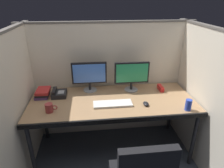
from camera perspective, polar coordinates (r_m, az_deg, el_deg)
The scene contains 14 objects.
ground_plane at distance 2.53m, azimuth 0.98°, elevation -22.87°, with size 8.00×8.00×0.00m, color #383F4C.
cubicle_partition_rear at distance 2.68m, azimuth -0.96°, elevation 0.92°, with size 2.21×0.06×1.57m.
cubicle_partition_left at distance 2.31m, azimuth -25.05°, elevation -5.65°, with size 0.06×1.41×1.57m.
cubicle_partition_right at distance 2.50m, azimuth 23.76°, elevation -3.07°, with size 0.06×1.41×1.57m.
desk at distance 2.31m, azimuth 0.18°, elevation -5.82°, with size 1.90×0.80×0.74m.
monitor_left at distance 2.45m, azimuth -6.58°, elevation 2.67°, with size 0.43×0.17×0.37m.
monitor_right at distance 2.45m, azimuth 5.74°, elevation 2.78°, with size 0.43×0.17×0.37m.
keyboard_main at distance 2.20m, azimuth 0.21°, elevation -5.76°, with size 0.43×0.15×0.02m, color silver.
computer_mouse at distance 2.22m, azimuth 9.79°, elevation -5.65°, with size 0.06×0.10×0.04m.
soda_can at distance 2.23m, azimuth 21.24°, elevation -5.68°, with size 0.07×0.07×0.12m, color #263FB2.
desk_phone at distance 2.45m, azimuth -15.16°, elevation -2.68°, with size 0.17×0.19×0.09m.
red_stapler at distance 2.60m, azimuth 13.88°, elevation -1.11°, with size 0.04×0.15×0.06m, color red.
book_stack at distance 2.50m, azimuth -19.41°, elevation -2.45°, with size 0.16×0.21×0.09m.
coffee_mug at distance 2.15m, azimuth -17.68°, elevation -6.61°, with size 0.13×0.08×0.09m.
Camera 1 is at (-0.23, -1.70, 1.85)m, focal length 31.57 mm.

